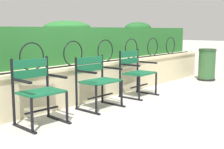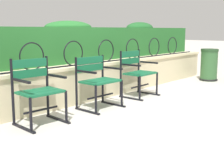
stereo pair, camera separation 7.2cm
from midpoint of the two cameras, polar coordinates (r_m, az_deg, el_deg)
ground_plane at (r=4.70m, az=1.59°, el=-6.80°), size 60.00×60.00×0.00m
stone_wall at (r=5.22m, az=-5.78°, el=-1.59°), size 8.36×0.41×0.65m
iron_arch_fence at (r=4.98m, az=-6.75°, el=3.78°), size 7.80×0.02×0.42m
hedge_row at (r=5.53m, az=-9.22°, el=5.93°), size 8.19×0.64×0.78m
park_chair_left at (r=4.06m, az=-13.63°, el=-2.74°), size 0.59×0.54×0.88m
park_chair_centre at (r=4.76m, az=-2.43°, el=-0.96°), size 0.64×0.53×0.83m
park_chair_right at (r=5.62m, az=5.16°, el=0.57°), size 0.63×0.54×0.86m
trash_bin at (r=7.73m, az=18.32°, el=1.65°), size 0.44×0.44×0.78m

